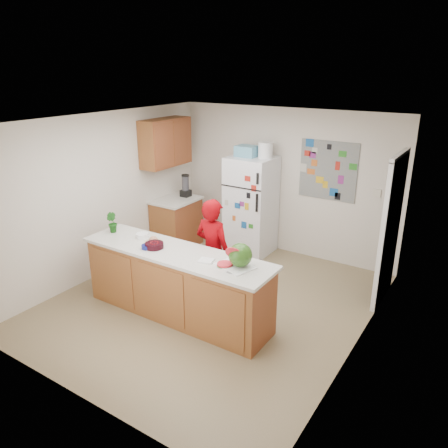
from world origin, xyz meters
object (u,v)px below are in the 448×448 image
Objects in this scene: watermelon at (240,255)px; cherry_bowl at (154,245)px; person at (213,252)px; refrigerator at (251,206)px.

watermelon reaches higher than cherry_bowl.
watermelon is (0.73, -0.50, 0.32)m from person.
watermelon is at bearing 148.84° from person.
cherry_bowl is (-0.04, -2.44, 0.11)m from refrigerator.
refrigerator is 7.13× the size of cherry_bowl.
cherry_bowl is at bearing -91.04° from refrigerator.
refrigerator reaches higher than cherry_bowl.
person is 0.94m from watermelon.
person is 0.81m from cherry_bowl.
cherry_bowl is (-1.22, -0.11, -0.12)m from watermelon.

